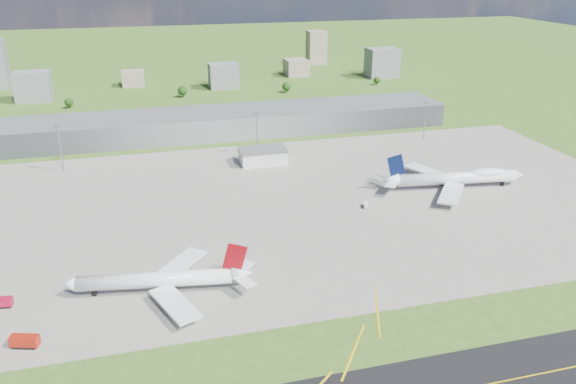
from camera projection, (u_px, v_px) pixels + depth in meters
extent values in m
plane|color=#385A1C|center=(231.00, 139.00, 367.02)|extent=(1400.00, 1400.00, 0.00)
cube|color=gray|center=(290.00, 203.00, 271.21)|extent=(360.00, 190.00, 0.08)
cube|color=gray|center=(227.00, 122.00, 377.52)|extent=(300.00, 42.00, 15.00)
cube|color=silver|center=(263.00, 156.00, 323.23)|extent=(26.00, 16.00, 8.00)
cylinder|color=gray|center=(61.00, 150.00, 307.33)|extent=(0.70, 0.70, 25.00)
cube|color=gray|center=(57.00, 127.00, 302.41)|extent=(3.50, 2.00, 1.20)
cylinder|color=gray|center=(257.00, 135.00, 333.35)|extent=(0.70, 0.70, 25.00)
cube|color=gray|center=(257.00, 114.00, 328.43)|extent=(3.50, 2.00, 1.20)
cylinder|color=gray|center=(425.00, 122.00, 359.37)|extent=(0.70, 0.70, 25.00)
cube|color=gray|center=(427.00, 103.00, 354.45)|extent=(3.50, 2.00, 1.20)
cylinder|color=white|center=(155.00, 280.00, 196.88)|extent=(53.96, 13.81, 5.56)
cone|color=white|center=(69.00, 284.00, 194.09)|extent=(5.44, 6.21, 5.56)
cone|color=white|center=(242.00, 273.00, 199.52)|extent=(8.18, 6.64, 5.56)
cube|color=#941608|center=(150.00, 284.00, 197.36)|extent=(43.90, 9.07, 1.20)
cube|color=white|center=(175.00, 304.00, 186.14)|extent=(16.46, 25.48, 0.83)
cube|color=white|center=(181.00, 264.00, 210.41)|extent=(21.62, 23.99, 0.83)
cube|color=maroon|center=(235.00, 257.00, 196.73)|extent=(9.19, 1.89, 11.20)
cylinder|color=#38383D|center=(169.00, 303.00, 189.80)|extent=(5.49, 3.72, 2.97)
cylinder|color=#38383D|center=(174.00, 273.00, 207.67)|extent=(5.49, 3.72, 2.97)
cube|color=black|center=(171.00, 295.00, 195.10)|extent=(1.64, 1.33, 2.32)
cube|color=black|center=(173.00, 282.00, 202.75)|extent=(1.64, 1.33, 2.32)
cube|color=black|center=(94.00, 293.00, 196.35)|extent=(1.64, 1.33, 2.32)
cylinder|color=white|center=(457.00, 178.00, 287.21)|extent=(62.64, 14.54, 6.24)
cone|color=white|center=(519.00, 175.00, 291.09)|extent=(5.82, 6.85, 6.24)
cone|color=white|center=(390.00, 180.00, 282.86)|extent=(8.81, 7.26, 6.24)
cube|color=navy|center=(460.00, 181.00, 288.19)|extent=(51.02, 9.39, 1.31)
ellipsoid|color=white|center=(487.00, 173.00, 288.36)|extent=(20.61, 8.85, 5.61)
cube|color=white|center=(429.00, 172.00, 300.86)|extent=(19.03, 29.40, 0.91)
cube|color=white|center=(451.00, 193.00, 272.89)|extent=(24.33, 27.74, 0.91)
cube|color=#071235|center=(396.00, 166.00, 280.33)|extent=(10.00, 1.84, 12.15)
cylinder|color=#38383D|center=(440.00, 179.00, 296.34)|extent=(5.91, 3.93, 3.22)
cylinder|color=#38383D|center=(423.00, 173.00, 304.89)|extent=(5.91, 3.93, 3.22)
cylinder|color=#38383D|center=(453.00, 192.00, 279.75)|extent=(5.91, 3.93, 3.22)
cylinder|color=#38383D|center=(450.00, 200.00, 269.87)|extent=(5.91, 3.93, 3.22)
cube|color=black|center=(441.00, 183.00, 292.31)|extent=(1.76, 1.41, 2.51)
cube|color=black|center=(448.00, 190.00, 284.02)|extent=(1.76, 1.41, 2.51)
cube|color=black|center=(502.00, 183.00, 291.75)|extent=(1.76, 1.41, 2.51)
cube|color=#9D190B|center=(25.00, 341.00, 170.15)|extent=(9.03, 5.51, 3.39)
cube|color=black|center=(26.00, 345.00, 170.80)|extent=(7.86, 5.29, 0.70)
cube|color=maroon|center=(2.00, 302.00, 189.68)|extent=(6.86, 3.58, 3.07)
cube|color=black|center=(3.00, 306.00, 190.27)|extent=(5.89, 3.61, 0.70)
cube|color=#BB750B|center=(180.00, 260.00, 217.88)|extent=(3.90, 3.13, 1.36)
cube|color=black|center=(180.00, 262.00, 218.14)|extent=(3.46, 3.02, 0.70)
cube|color=silver|center=(366.00, 205.00, 266.00)|extent=(3.40, 4.94, 1.99)
cube|color=black|center=(366.00, 207.00, 266.38)|extent=(3.26, 4.33, 0.70)
cube|color=white|center=(456.00, 186.00, 287.69)|extent=(4.87, 3.62, 1.96)
cube|color=black|center=(456.00, 188.00, 288.07)|extent=(4.30, 3.46, 0.70)
cube|color=slate|center=(33.00, 86.00, 463.15)|extent=(28.00, 22.00, 24.00)
cube|color=gray|center=(133.00, 78.00, 519.69)|extent=(20.00, 18.00, 14.00)
cube|color=slate|center=(224.00, 76.00, 510.30)|extent=(26.00, 20.00, 22.00)
cube|color=gray|center=(296.00, 67.00, 566.08)|extent=(22.00, 24.00, 16.00)
cube|color=slate|center=(382.00, 63.00, 555.92)|extent=(30.00, 22.00, 28.00)
cube|color=gray|center=(316.00, 47.00, 625.24)|extent=(20.00, 18.00, 36.00)
cylinder|color=#382314|center=(70.00, 106.00, 443.05)|extent=(0.70, 0.70, 3.00)
sphere|color=black|center=(69.00, 102.00, 441.75)|extent=(6.75, 6.75, 6.75)
cylinder|color=#382314|center=(183.00, 95.00, 477.61)|extent=(0.70, 0.70, 3.60)
sphere|color=black|center=(182.00, 91.00, 476.05)|extent=(8.10, 8.10, 8.10)
cylinder|color=#382314|center=(286.00, 91.00, 494.47)|extent=(0.70, 0.70, 3.40)
sphere|color=black|center=(286.00, 87.00, 493.00)|extent=(7.65, 7.65, 7.65)
cylinder|color=#382314|center=(377.00, 84.00, 524.80)|extent=(0.70, 0.70, 2.80)
sphere|color=black|center=(377.00, 80.00, 523.59)|extent=(6.30, 6.30, 6.30)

